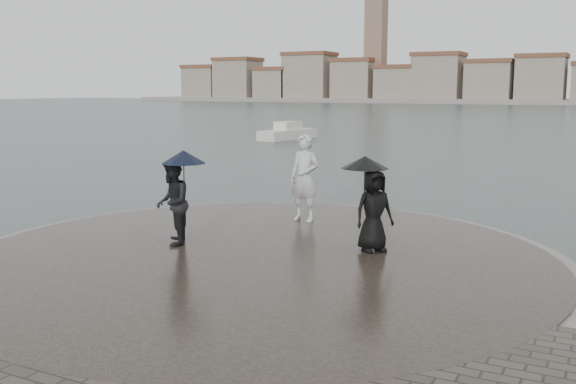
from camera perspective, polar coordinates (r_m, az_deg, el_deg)
The scene contains 7 objects.
ground at distance 10.46m, azimuth -12.50°, elevation -11.62°, with size 400.00×400.00×0.00m, color #2B3835.
kerb_ring at distance 13.14m, azimuth -2.64°, elevation -6.36°, with size 12.50×12.50×0.32m, color gray.
quay_tip at distance 13.13m, azimuth -2.64°, elevation -6.28°, with size 11.90×11.90×0.36m, color #2D261E.
statue at distance 16.15m, azimuth 1.48°, elevation 1.27°, with size 0.80×0.53×2.20m, color silver.
visitor_left at distance 13.83m, azimuth -10.07°, elevation -0.19°, with size 1.26×1.14×2.04m.
visitor_right at distance 13.25m, azimuth 7.44°, elevation -0.55°, with size 1.23×1.09×1.95m.
far_skyline at distance 168.63m, azimuth 23.53°, elevation 9.05°, with size 260.00×20.00×37.00m.
Camera 1 is at (6.38, -7.44, 3.67)m, focal length 40.00 mm.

